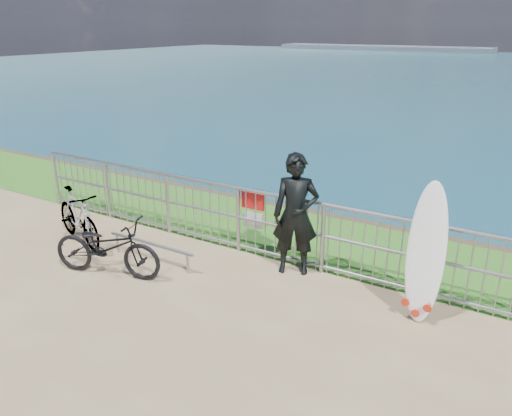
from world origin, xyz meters
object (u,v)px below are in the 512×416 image
Objects in this scene: surfboard at (425,258)px; bicycle_far at (78,217)px; bicycle_near at (107,247)px; surfer at (296,215)px.

surfboard reaches higher than bicycle_far.
surfer is at bearing -72.10° from bicycle_near.
bicycle_far is at bearing 171.65° from surfer.
surfer is 3.81m from bicycle_far.
bicycle_near is at bearing -169.72° from surfer.
bicycle_near is (-2.36, -1.54, -0.47)m from surfer.
surfboard is 1.13× the size of bicycle_far.
bicycle_near is at bearing -163.87° from surfboard.
surfboard is at bearing -89.13° from bicycle_near.
surfer is 1.03× the size of surfboard.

